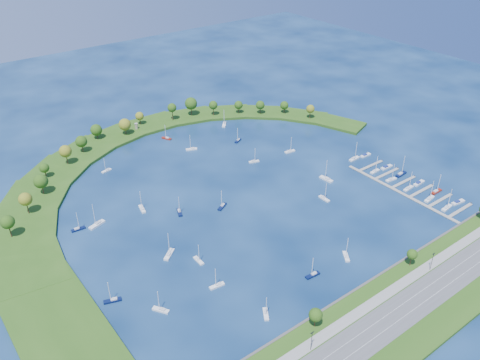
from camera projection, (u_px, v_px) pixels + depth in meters
ground at (238, 191)px, 305.84m from camera, size 700.00×700.00×0.00m
south_shoreline at (404, 308)px, 221.30m from camera, size 420.00×43.10×11.60m
breakwater at (134, 181)px, 314.72m from camera, size 286.74×247.64×2.00m
breakwater_trees at (143, 132)px, 353.98m from camera, size 240.24×93.97×15.09m
harbor_tower at (136, 126)px, 376.99m from camera, size 2.60×2.60×4.62m
dock_system at (408, 189)px, 307.99m from camera, size 24.28×82.00×1.60m
moored_boat_0 at (222, 206)px, 290.58m from camera, size 8.11×5.87×11.81m
moored_boat_1 at (167, 138)px, 367.51m from camera, size 5.33×7.76×11.19m
moored_boat_2 at (313, 275)px, 240.00m from camera, size 7.94×2.74×11.47m
moored_boat_3 at (169, 254)px, 253.14m from camera, size 8.72×7.70×13.41m
moored_boat_4 at (97, 224)px, 275.14m from camera, size 10.17×5.70×14.41m
moored_boat_5 at (324, 198)px, 297.80m from camera, size 2.34×7.91×11.57m
moored_boat_6 at (346, 256)px, 251.86m from camera, size 6.38×7.76×11.65m
moored_boat_7 at (198, 260)px, 249.27m from camera, size 2.17×7.39×10.82m
moored_boat_8 at (290, 151)px, 349.72m from camera, size 8.02×3.23×11.46m
moored_boat_9 at (326, 179)px, 317.08m from camera, size 3.55×9.69×13.93m
moored_boat_10 at (142, 208)px, 288.35m from camera, size 3.96×8.58×12.17m
moored_boat_11 at (78, 229)px, 271.69m from camera, size 7.73×2.72×11.14m
moored_boat_12 at (179, 212)px, 285.58m from camera, size 4.86×8.07×11.48m
moored_boat_13 at (192, 149)px, 352.78m from camera, size 8.17×5.17×11.67m
moored_boat_14 at (254, 161)px, 337.24m from camera, size 7.45×4.19×10.56m
moored_boat_15 at (266, 313)px, 218.49m from camera, size 5.70×7.30×10.81m
moored_boat_16 at (217, 285)px, 233.71m from camera, size 7.70×2.93×11.05m
moored_boat_17 at (112, 300)px, 225.45m from camera, size 8.25×4.71×11.69m
moored_boat_18 at (238, 140)px, 364.32m from camera, size 7.48×5.21×10.82m
moored_boat_19 at (161, 309)px, 220.48m from camera, size 6.05×7.74×11.46m
moored_boat_20 at (106, 170)px, 326.63m from camera, size 7.17×3.29×10.17m
moored_boat_21 at (224, 124)px, 388.21m from camera, size 7.83×8.41×13.22m
docked_boat_0 at (447, 207)px, 289.32m from camera, size 9.05×3.38×12.99m
docked_boat_1 at (458, 202)px, 294.44m from camera, size 9.40×3.74×1.86m
docked_boat_2 at (429, 198)px, 297.38m from camera, size 9.07×3.74×12.94m
docked_boat_3 at (436, 191)px, 304.42m from camera, size 8.52×2.39×12.53m
docked_boat_4 at (408, 188)px, 307.65m from camera, size 8.36×2.92×12.07m
docked_boat_5 at (419, 183)px, 313.07m from camera, size 9.37×3.19×1.88m
docked_boat_6 at (391, 179)px, 316.73m from camera, size 8.13×3.15×11.64m
docked_boat_7 at (401, 174)px, 322.35m from camera, size 9.56×3.48×13.75m
docked_boat_8 at (375, 171)px, 325.68m from camera, size 7.97×2.71×11.53m
docked_boat_9 at (386, 167)px, 330.45m from camera, size 9.36×2.79×1.90m
docked_boat_10 at (354, 158)px, 340.46m from camera, size 9.07×3.21×13.08m
docked_boat_11 at (365, 155)px, 344.88m from camera, size 8.64×2.45×1.76m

